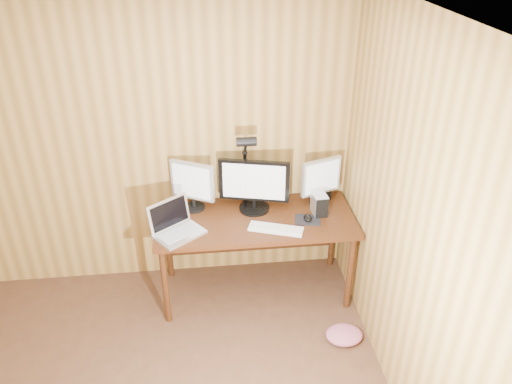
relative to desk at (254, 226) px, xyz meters
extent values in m
plane|color=silver|center=(-0.93, -1.70, 1.87)|extent=(4.00, 4.00, 0.00)
plane|color=#AD813E|center=(-0.93, 0.30, 0.62)|extent=(4.00, 0.00, 4.00)
plane|color=#AD813E|center=(0.82, -1.70, 0.62)|extent=(0.00, 4.00, 4.00)
cube|color=#42200D|center=(0.00, -0.07, 0.10)|extent=(1.60, 0.70, 0.04)
cube|color=#42200D|center=(0.00, 0.25, -0.17)|extent=(1.48, 0.02, 0.51)
cylinder|color=#42200D|center=(-0.74, -0.36, -0.27)|extent=(0.05, 0.05, 0.71)
cylinder|color=#42200D|center=(-0.74, 0.22, -0.27)|extent=(0.05, 0.05, 0.71)
cylinder|color=#42200D|center=(0.74, -0.36, -0.27)|extent=(0.05, 0.05, 0.71)
cylinder|color=#42200D|center=(0.74, 0.22, -0.27)|extent=(0.05, 0.05, 0.71)
cylinder|color=black|center=(0.01, 0.06, 0.13)|extent=(0.25, 0.25, 0.02)
cylinder|color=black|center=(0.01, 0.06, 0.18)|extent=(0.04, 0.04, 0.07)
cube|color=black|center=(0.01, 0.06, 0.39)|extent=(0.56, 0.17, 0.35)
cube|color=white|center=(0.00, 0.04, 0.39)|extent=(0.49, 0.13, 0.30)
cylinder|color=black|center=(-0.49, 0.13, 0.13)|extent=(0.18, 0.18, 0.02)
cylinder|color=black|center=(-0.49, 0.13, 0.18)|extent=(0.04, 0.04, 0.08)
cube|color=#B8B8BC|center=(-0.49, 0.13, 0.38)|extent=(0.35, 0.20, 0.32)
cube|color=white|center=(-0.50, 0.12, 0.38)|extent=(0.29, 0.15, 0.28)
cylinder|color=black|center=(0.57, 0.11, 0.13)|extent=(0.17, 0.17, 0.02)
cylinder|color=black|center=(0.57, 0.11, 0.18)|extent=(0.03, 0.03, 0.07)
cube|color=#B8B8BC|center=(0.57, 0.11, 0.37)|extent=(0.35, 0.15, 0.31)
cube|color=white|center=(0.57, 0.09, 0.37)|extent=(0.30, 0.11, 0.27)
cube|color=silver|center=(-0.60, -0.25, 0.13)|extent=(0.43, 0.41, 0.02)
cube|color=silver|center=(-0.68, -0.15, 0.26)|extent=(0.32, 0.26, 0.24)
cube|color=black|center=(-0.68, -0.15, 0.26)|extent=(0.27, 0.22, 0.20)
cube|color=#B2B2B7|center=(-0.60, -0.25, 0.14)|extent=(0.33, 0.30, 0.00)
cube|color=white|center=(0.14, -0.26, 0.13)|extent=(0.44, 0.26, 0.02)
cube|color=white|center=(0.14, -0.26, 0.14)|extent=(0.41, 0.23, 0.00)
cube|color=black|center=(0.41, -0.15, 0.12)|extent=(0.23, 0.20, 0.00)
ellipsoid|color=black|center=(0.41, -0.15, 0.14)|extent=(0.10, 0.12, 0.04)
cube|color=silver|center=(0.52, -0.05, 0.21)|extent=(0.12, 0.16, 0.17)
cube|color=black|center=(0.53, -0.13, 0.21)|extent=(0.10, 0.01, 0.17)
cube|color=silver|center=(0.16, -0.28, 0.13)|extent=(0.07, 0.10, 0.01)
cube|color=black|center=(0.16, -0.28, 0.13)|extent=(0.05, 0.06, 0.00)
cylinder|color=black|center=(0.65, 0.16, 0.19)|extent=(0.05, 0.05, 0.13)
cube|color=black|center=(-0.05, 0.24, 0.11)|extent=(0.05, 0.06, 0.06)
cylinder|color=black|center=(-0.05, 0.24, 0.34)|extent=(0.03, 0.03, 0.44)
sphere|color=black|center=(-0.05, 0.24, 0.56)|extent=(0.05, 0.05, 0.05)
cylinder|color=black|center=(-0.05, 0.17, 0.64)|extent=(0.02, 0.15, 0.18)
cylinder|color=black|center=(-0.05, 0.08, 0.73)|extent=(0.16, 0.07, 0.07)
camera|label=1|loc=(-0.37, -3.44, 2.30)|focal=35.00mm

